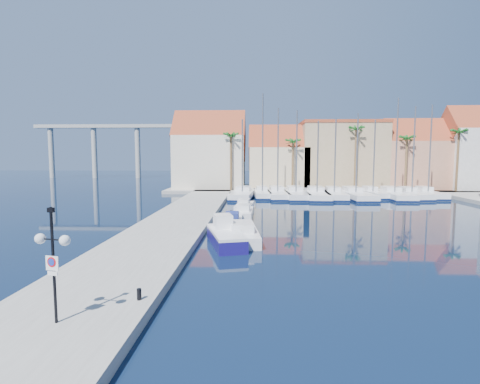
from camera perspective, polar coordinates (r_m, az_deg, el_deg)
The scene contains 32 objects.
ground at distance 19.91m, azimuth 8.24°, elevation -12.61°, with size 260.00×260.00×0.00m, color black.
quay_west at distance 33.59m, azimuth -9.71°, elevation -4.67°, with size 6.00×77.00×0.50m, color gray.
shore_north at distance 68.14m, azimuth 12.52°, elevation 0.49°, with size 54.00×16.00×0.50m, color gray.
lamp_post at distance 14.16m, azimuth -26.66°, elevation -7.57°, with size 1.33×0.59×4.00m.
bollard at distance 15.87m, azimuth -15.12°, elevation -14.80°, with size 0.18×0.18×0.45m, color black.
fishing_boat at distance 26.22m, azimuth -2.25°, elevation -6.61°, with size 3.27×5.93×1.97m.
motorboat_west_0 at distance 27.78m, azimuth 0.21°, elevation -6.21°, with size 2.95×7.23×1.40m.
motorboat_west_1 at distance 32.22m, azimuth -1.20°, elevation -4.56°, with size 1.64×5.04×1.40m.
motorboat_west_2 at distance 37.27m, azimuth 0.64°, elevation -3.17°, with size 1.80×5.14×1.40m.
motorboat_west_3 at distance 41.78m, azimuth 0.67°, elevation -2.21°, with size 2.16×5.44×1.40m.
sailboat_0 at distance 54.51m, azimuth 0.43°, elevation -0.32°, with size 3.78×11.32×11.28m.
sailboat_1 at distance 55.14m, azimuth 3.39°, elevation -0.15°, with size 2.67×8.57×14.97m.
sailboat_2 at distance 55.13m, azimuth 5.67°, elevation -0.25°, with size 3.40×10.79×12.88m.
sailboat_3 at distance 55.26m, azimuth 8.44°, elevation -0.29°, with size 3.26×11.56×12.53m.
sailboat_4 at distance 55.25m, azimuth 11.57°, elevation -0.36°, with size 3.74×11.92×11.02m.
sailboat_5 at distance 55.73m, azimuth 14.07°, elevation -0.35°, with size 3.44×10.66×11.29m.
sailboat_6 at distance 56.33m, azimuth 17.01°, elevation -0.37°, with size 3.68×11.98×12.05m.
sailboat_7 at distance 58.39m, azimuth 19.41°, elevation -0.20°, with size 2.87×8.54×11.28m.
sailboat_8 at distance 58.40m, azimuth 22.29°, elevation -0.31°, with size 3.29×11.47×14.17m.
sailboat_9 at distance 59.30m, azimuth 24.47°, elevation -0.30°, with size 3.26×9.56×13.04m.
sailboat_10 at distance 61.00m, azimuth 26.52°, elevation -0.22°, with size 2.62×9.04×13.33m.
building_0 at distance 66.29m, azimuth -4.57°, elevation 5.89°, with size 12.30×9.00×13.50m.
building_1 at distance 65.94m, azimuth 5.88°, elevation 4.81°, with size 10.30×8.00×11.00m.
building_2 at distance 68.47m, azimuth 15.11°, elevation 5.48°, with size 14.20×10.20×11.50m.
building_3 at distance 71.14m, azimuth 24.78°, elevation 4.84°, with size 10.30×8.00×12.00m.
building_4 at distance 74.14m, azimuth 31.59°, elevation 5.39°, with size 8.30×8.00×14.00m.
palm_0 at distance 61.01m, azimuth -1.39°, elevation 8.33°, with size 2.60×2.60×10.15m.
palm_1 at distance 61.14m, azimuth 8.08°, elevation 7.39°, with size 2.60×2.60×9.15m.
palm_2 at distance 63.00m, azimuth 17.31°, elevation 8.85°, with size 2.60×2.60×11.15m.
palm_3 at distance 65.42m, azimuth 24.11°, elevation 7.25°, with size 2.60×2.60×9.65m.
palm_4 at distance 68.80m, azimuth 30.40°, elevation 7.65°, with size 2.60×2.60×10.65m.
viaduct at distance 107.48m, azimuth -17.96°, elevation 7.52°, with size 48.00×2.20×14.45m.
Camera 1 is at (-2.01, -18.81, 6.22)m, focal length 28.00 mm.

